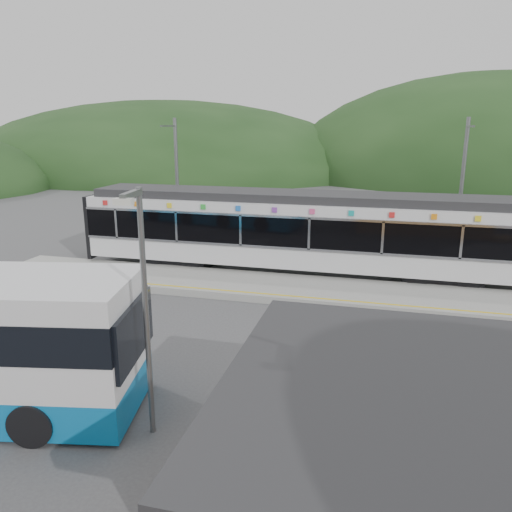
# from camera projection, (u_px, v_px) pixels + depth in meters

# --- Properties ---
(ground) EXTENTS (120.00, 120.00, 0.00)m
(ground) POSITION_uv_depth(u_px,v_px,m) (270.00, 322.00, 17.43)
(ground) COLOR #4C4C4F
(ground) RESTS_ON ground
(hills) EXTENTS (146.00, 149.00, 26.00)m
(hills) POSITION_uv_depth(u_px,v_px,m) (442.00, 289.00, 20.88)
(hills) COLOR #1E3D19
(hills) RESTS_ON ground
(platform) EXTENTS (26.00, 3.20, 0.30)m
(platform) POSITION_uv_depth(u_px,v_px,m) (288.00, 288.00, 20.48)
(platform) COLOR #9E9E99
(platform) RESTS_ON ground
(yellow_line) EXTENTS (26.00, 0.10, 0.01)m
(yellow_line) POSITION_uv_depth(u_px,v_px,m) (281.00, 295.00, 19.22)
(yellow_line) COLOR yellow
(yellow_line) RESTS_ON platform
(train) EXTENTS (20.44, 3.01, 3.74)m
(train) POSITION_uv_depth(u_px,v_px,m) (303.00, 230.00, 22.47)
(train) COLOR black
(train) RESTS_ON ground
(catenary_mast_west) EXTENTS (0.18, 1.80, 7.00)m
(catenary_mast_west) POSITION_uv_depth(u_px,v_px,m) (177.00, 184.00, 26.20)
(catenary_mast_west) COLOR slate
(catenary_mast_west) RESTS_ON ground
(catenary_mast_east) EXTENTS (0.18, 1.80, 7.00)m
(catenary_mast_east) POSITION_uv_depth(u_px,v_px,m) (461.00, 193.00, 22.82)
(catenary_mast_east) COLOR slate
(catenary_mast_east) RESTS_ON ground
(lamp_post) EXTENTS (0.37, 1.00, 5.49)m
(lamp_post) POSITION_uv_depth(u_px,v_px,m) (142.00, 295.00, 10.26)
(lamp_post) COLOR slate
(lamp_post) RESTS_ON ground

